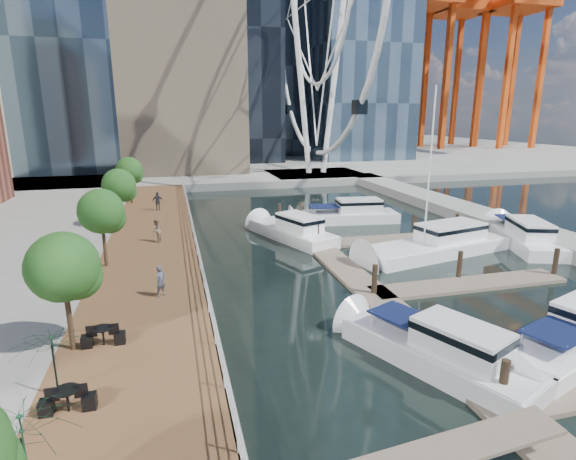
# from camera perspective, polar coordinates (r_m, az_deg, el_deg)

# --- Properties ---
(ground) EXTENTS (520.00, 520.00, 0.00)m
(ground) POSITION_cam_1_polar(r_m,az_deg,el_deg) (17.83, 13.11, -18.85)
(ground) COLOR black
(ground) RESTS_ON ground
(boardwalk) EXTENTS (6.00, 60.00, 1.00)m
(boardwalk) POSITION_cam_1_polar(r_m,az_deg,el_deg) (29.55, -17.08, -4.28)
(boardwalk) COLOR brown
(boardwalk) RESTS_ON ground
(seawall) EXTENTS (0.25, 60.00, 1.00)m
(seawall) POSITION_cam_1_polar(r_m,az_deg,el_deg) (29.54, -11.26, -3.91)
(seawall) COLOR #595954
(seawall) RESTS_ON ground
(land_far) EXTENTS (200.00, 114.00, 1.00)m
(land_far) POSITION_cam_1_polar(r_m,az_deg,el_deg) (115.64, -11.05, 9.70)
(land_far) COLOR gray
(land_far) RESTS_ON ground
(breakwater) EXTENTS (4.00, 60.00, 1.00)m
(breakwater) POSITION_cam_1_polar(r_m,az_deg,el_deg) (43.86, 24.45, 1.10)
(breakwater) COLOR gray
(breakwater) RESTS_ON ground
(pier) EXTENTS (14.00, 12.00, 1.00)m
(pier) POSITION_cam_1_polar(r_m,az_deg,el_deg) (69.07, 3.59, 6.84)
(pier) COLOR gray
(pier) RESTS_ON ground
(railing) EXTENTS (0.10, 60.00, 1.05)m
(railing) POSITION_cam_1_polar(r_m,az_deg,el_deg) (29.23, -11.55, -2.02)
(railing) COLOR white
(railing) RESTS_ON boardwalk
(floating_docks) EXTENTS (16.00, 34.00, 2.60)m
(floating_docks) POSITION_cam_1_polar(r_m,az_deg,el_deg) (29.14, 18.11, -4.64)
(floating_docks) COLOR #6D6051
(floating_docks) RESTS_ON ground
(port_cranes) EXTENTS (40.00, 52.00, 38.00)m
(port_cranes) POSITION_cam_1_polar(r_m,az_deg,el_deg) (132.48, 21.05, 18.07)
(port_cranes) COLOR #D84C14
(port_cranes) RESTS_ON ground
(street_trees) EXTENTS (2.60, 42.60, 4.60)m
(street_trees) POSITION_cam_1_polar(r_m,az_deg,el_deg) (27.87, -22.66, 2.20)
(street_trees) COLOR #3F2B1C
(street_trees) RESTS_ON ground
(cafe_tables) EXTENTS (2.50, 13.70, 0.74)m
(cafe_tables) POSITION_cam_1_polar(r_m,az_deg,el_deg) (14.16, -26.13, -23.19)
(cafe_tables) COLOR black
(cafe_tables) RESTS_ON ground
(yacht_foreground) EXTENTS (9.88, 5.63, 2.15)m
(yacht_foreground) POSITION_cam_1_polar(r_m,az_deg,el_deg) (22.93, 32.67, -12.97)
(yacht_foreground) COLOR white
(yacht_foreground) RESTS_ON ground
(pedestrian_near) EXTENTS (0.67, 0.67, 1.57)m
(pedestrian_near) POSITION_cam_1_polar(r_m,az_deg,el_deg) (22.92, -15.86, -6.25)
(pedestrian_near) COLOR #474C5F
(pedestrian_near) RESTS_ON boardwalk
(pedestrian_mid) EXTENTS (0.83, 0.95, 1.65)m
(pedestrian_mid) POSITION_cam_1_polar(r_m,az_deg,el_deg) (32.55, -16.37, -0.07)
(pedestrian_mid) COLOR gray
(pedestrian_mid) RESTS_ON boardwalk
(pedestrian_far) EXTENTS (1.02, 0.45, 1.72)m
(pedestrian_far) POSITION_cam_1_polar(r_m,az_deg,el_deg) (43.36, -16.19, 3.53)
(pedestrian_far) COLOR #32353E
(pedestrian_far) RESTS_ON boardwalk
(moored_yachts) EXTENTS (22.77, 35.21, 11.50)m
(moored_yachts) POSITION_cam_1_polar(r_m,az_deg,el_deg) (32.51, 17.75, -3.55)
(moored_yachts) COLOR white
(moored_yachts) RESTS_ON ground
(cafe_seating) EXTENTS (3.62, 8.43, 2.46)m
(cafe_seating) POSITION_cam_1_polar(r_m,az_deg,el_deg) (13.38, -30.54, -22.00)
(cafe_seating) COLOR #0F371D
(cafe_seating) RESTS_ON ground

